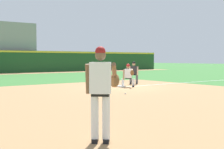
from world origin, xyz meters
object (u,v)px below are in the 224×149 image
object	(u,v)px
first_base_bag	(121,86)
baseball	(125,94)
umpire	(134,72)
baserunner	(101,74)
pitcher	(101,88)
first_baseman	(128,74)

from	to	relation	value
first_base_bag	baseball	world-z (taller)	first_base_bag
umpire	baseball	bearing A→B (deg)	-134.55
first_base_bag	umpire	xyz separation A→B (m)	(2.10, 1.32, 0.75)
baserunner	umpire	xyz separation A→B (m)	(3.54, 1.42, 0.00)
baseball	first_base_bag	bearing A→B (deg)	54.56
pitcher	baserunner	distance (m)	10.87
first_baseman	baserunner	distance (m)	1.87
pitcher	umpire	distance (m)	14.21
baseball	pitcher	bearing A→B (deg)	-132.50
first_base_bag	baseball	distance (m)	3.60
baseball	umpire	bearing A→B (deg)	45.45
first_baseman	baserunner	world-z (taller)	baserunner
baseball	umpire	distance (m)	6.02
pitcher	baserunner	size ratio (longest dim) A/B	1.27
first_base_bag	pitcher	distance (m)	11.87
first_baseman	baserunner	xyz separation A→B (m)	(-1.87, 0.03, 0.06)
first_baseman	umpire	world-z (taller)	umpire
first_base_bag	baserunner	distance (m)	1.63
first_baseman	baserunner	bearing A→B (deg)	179.08
pitcher	umpire	size ratio (longest dim) A/B	1.27
baseball	pitcher	size ratio (longest dim) A/B	0.04
baseball	baserunner	bearing A→B (deg)	77.12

